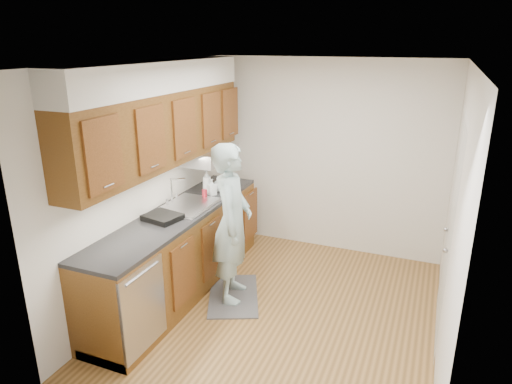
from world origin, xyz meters
TOP-DOWN VIEW (x-y plane):
  - floor at (0.00, 0.00)m, footprint 3.50×3.50m
  - ceiling at (0.00, 0.00)m, footprint 3.50×3.50m
  - wall_left at (-1.50, 0.00)m, footprint 0.02×3.50m
  - wall_right at (1.50, 0.00)m, footprint 0.02×3.50m
  - wall_back at (0.00, 1.75)m, footprint 3.00×0.02m
  - counter at (-1.20, -0.00)m, footprint 0.64×2.80m
  - upper_cabinets at (-1.33, 0.05)m, footprint 0.47×2.80m
  - closet_door at (1.49, 0.30)m, footprint 0.02×1.22m
  - floor_mat at (-0.60, 0.08)m, footprint 0.84×1.03m
  - person at (-0.60, 0.08)m, footprint 0.62×0.78m
  - soap_bottle_a at (-1.21, 0.68)m, footprint 0.12×0.12m
  - soap_bottle_b at (-1.13, 0.65)m, footprint 0.12×0.12m
  - soap_bottle_c at (-1.12, 0.81)m, footprint 0.20×0.20m
  - soda_can at (-1.15, 0.51)m, footprint 0.07×0.07m
  - steel_can at (-1.07, 0.81)m, footprint 0.07×0.07m
  - dish_rack at (-1.23, -0.25)m, footprint 0.40×0.36m

SIDE VIEW (x-z plane):
  - floor at x=0.00m, z-range 0.00..0.00m
  - floor_mat at x=-0.60m, z-range 0.00..0.02m
  - counter at x=-1.20m, z-range -0.16..1.14m
  - dish_rack at x=-1.23m, z-range 0.94..1.00m
  - person at x=-0.60m, z-range 0.02..1.96m
  - soda_can at x=-1.15m, z-range 0.94..1.05m
  - steel_can at x=-1.07m, z-range 0.94..1.06m
  - closet_door at x=1.49m, z-range 0.00..2.05m
  - soap_bottle_c at x=-1.12m, z-range 0.94..1.12m
  - soap_bottle_b at x=-1.13m, z-range 0.94..1.13m
  - soap_bottle_a at x=-1.21m, z-range 0.94..1.23m
  - wall_left at x=-1.50m, z-range 0.00..2.50m
  - wall_right at x=1.50m, z-range 0.00..2.50m
  - wall_back at x=0.00m, z-range 0.00..2.50m
  - upper_cabinets at x=-1.33m, z-range 1.34..2.55m
  - ceiling at x=0.00m, z-range 2.50..2.50m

